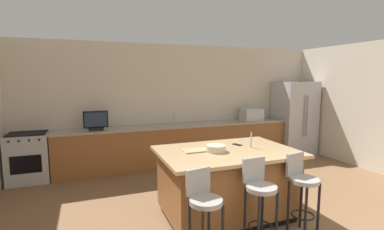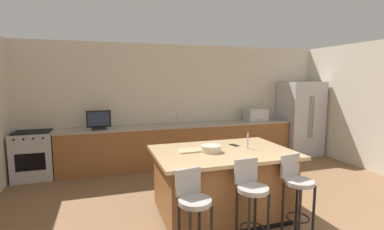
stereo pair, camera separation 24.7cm
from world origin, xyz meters
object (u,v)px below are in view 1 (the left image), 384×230
Objects in this scene: bar_stool_left at (204,208)px; bar_stool_right at (302,187)px; bar_stool_center at (259,195)px; refrigerator at (294,118)px; cell_phone at (237,145)px; microwave at (251,114)px; kitchen_island at (226,182)px; tv_remote at (219,148)px; range_oven at (29,157)px; fruit_bowl at (216,148)px; cutting_board at (195,150)px; tv_monitor at (96,121)px.

bar_stool_left is 0.98× the size of bar_stool_right.
bar_stool_right is at bearing 0.82° from bar_stool_center.
cell_phone is at bearing -143.04° from refrigerator.
microwave is at bearing 176.15° from refrigerator.
kitchen_island is 3.84× the size of microwave.
bar_stool_right is at bearing -7.87° from bar_stool_left.
bar_stool_right is 5.85× the size of tv_remote.
microwave reaches higher than tv_remote.
range_oven is 3.85m from cell_phone.
bar_stool_right is 1.16m from tv_remote.
fruit_bowl is at bearing -43.64° from range_oven.
cell_phone reaches higher than range_oven.
range_oven is 3.40m from cutting_board.
refrigerator reaches higher than microwave.
kitchen_island is 5.26× the size of cutting_board.
range_oven is at bearing 167.58° from tv_remote.
range_oven is at bearing 125.25° from bar_stool_right.
tv_monitor is (-1.60, 2.43, 0.59)m from kitchen_island.
cutting_board is at bearing 165.75° from kitchen_island.
microwave is 4.24m from bar_stool_left.
kitchen_island is at bearing 6.00° from fruit_bowl.
tv_monitor reaches higher than kitchen_island.
fruit_bowl is (-2.14, -2.50, -0.06)m from microwave.
bar_stool_right is at bearing -54.70° from tv_monitor.
cutting_board is at bearing -147.44° from refrigerator.
kitchen_island is at bearing 38.91° from bar_stool_left.
cell_phone is at bearing -126.63° from microwave.
bar_stool_center is at bearing -121.03° from microwave.
tv_remote is (1.54, -2.32, -0.12)m from tv_monitor.
tv_remote is at bearing -144.87° from refrigerator.
tv_monitor is 1.33× the size of cutting_board.
fruit_bowl is at bearing 127.16° from bar_stool_right.
bar_stool_left reaches higher than cutting_board.
fruit_bowl reaches higher than bar_stool_right.
tv_remote is at bearing -40.86° from range_oven.
refrigerator reaches higher than tv_monitor.
cell_phone is (-0.36, 0.95, 0.34)m from bar_stool_right.
tv_monitor is (-3.57, -0.05, 0.03)m from microwave.
kitchen_island is at bearing -41.59° from range_oven.
bar_stool_left reaches higher than kitchen_island.
fruit_bowl is at bearing -100.11° from tv_remote.
cell_phone is at bearing 44.92° from tv_remote.
fruit_bowl is at bearing -174.00° from kitchen_island.
refrigerator is at bearing 35.82° from fruit_bowl.
refrigerator is 1.99× the size of range_oven.
tv_remote reaches higher than cutting_board.
bar_stool_right is 2.84× the size of cutting_board.
refrigerator reaches higher than bar_stool_right.
fruit_bowl reaches higher than cell_phone.
tv_monitor reaches higher than bar_stool_left.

